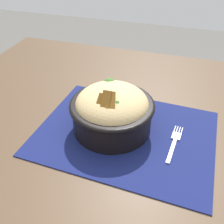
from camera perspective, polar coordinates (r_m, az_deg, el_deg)
name	(u,v)px	position (r m, az deg, el deg)	size (l,w,h in m)	color
table	(134,145)	(0.71, 5.01, -7.26)	(1.26, 0.97, 0.71)	#4C3826
placemat	(125,133)	(0.66, 3.00, -4.60)	(0.44, 0.33, 0.00)	#11194C
bowl	(112,110)	(0.63, -0.01, 0.55)	(0.22, 0.22, 0.13)	black
fork	(174,142)	(0.64, 13.69, -6.47)	(0.03, 0.13, 0.00)	silver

